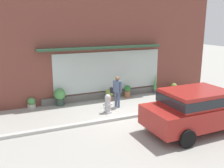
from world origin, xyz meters
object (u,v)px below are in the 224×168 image
(potted_plant_near_hydrant, at_px, (127,91))
(potted_plant_low_front, at_px, (60,96))
(potted_plant_trailing_edge, at_px, (174,88))
(parked_car_red, at_px, (197,108))
(fire_hydrant, at_px, (108,103))
(pedestrian_with_handbag, at_px, (117,90))
(potted_plant_doorstep, at_px, (155,84))
(potted_plant_by_entrance, at_px, (32,103))
(potted_plant_window_left, at_px, (109,94))

(potted_plant_near_hydrant, relative_size, potted_plant_low_front, 0.78)
(potted_plant_low_front, bearing_deg, potted_plant_trailing_edge, -2.31)
(potted_plant_near_hydrant, bearing_deg, parked_car_red, -85.49)
(fire_hydrant, xyz_separation_m, potted_plant_low_front, (-1.82, 1.93, 0.05))
(potted_plant_near_hydrant, bearing_deg, pedestrian_with_handbag, -133.51)
(potted_plant_low_front, bearing_deg, pedestrian_with_handbag, -29.23)
(parked_car_red, distance_m, potted_plant_doorstep, 5.46)
(fire_hydrant, distance_m, potted_plant_doorstep, 4.36)
(pedestrian_with_handbag, bearing_deg, potted_plant_doorstep, -100.36)
(potted_plant_by_entrance, height_order, potted_plant_low_front, potted_plant_low_front)
(parked_car_red, height_order, potted_plant_window_left, parked_car_red)
(potted_plant_low_front, distance_m, potted_plant_trailing_edge, 6.83)
(fire_hydrant, height_order, potted_plant_near_hydrant, fire_hydrant)
(fire_hydrant, bearing_deg, potted_plant_low_front, 133.18)
(fire_hydrant, height_order, potted_plant_by_entrance, fire_hydrant)
(potted_plant_by_entrance, distance_m, potted_plant_trailing_edge, 8.21)
(parked_car_red, distance_m, potted_plant_low_front, 6.67)
(parked_car_red, bearing_deg, potted_plant_by_entrance, 135.52)
(potted_plant_low_front, distance_m, potted_plant_doorstep, 5.70)
(fire_hydrant, height_order, potted_plant_doorstep, potted_plant_doorstep)
(fire_hydrant, relative_size, potted_plant_doorstep, 0.78)
(potted_plant_window_left, bearing_deg, fire_hydrant, -115.26)
(potted_plant_window_left, bearing_deg, potted_plant_low_front, 174.52)
(potted_plant_by_entrance, bearing_deg, potted_plant_trailing_edge, -3.17)
(potted_plant_by_entrance, relative_size, potted_plant_trailing_edge, 0.94)
(parked_car_red, relative_size, potted_plant_low_front, 4.95)
(pedestrian_with_handbag, distance_m, potted_plant_doorstep, 3.52)
(potted_plant_low_front, xyz_separation_m, potted_plant_trailing_edge, (6.82, -0.27, -0.22))
(potted_plant_by_entrance, height_order, potted_plant_window_left, potted_plant_window_left)
(parked_car_red, xyz_separation_m, potted_plant_trailing_edge, (2.63, 4.90, -0.66))
(potted_plant_near_hydrant, bearing_deg, potted_plant_window_left, -171.57)
(potted_plant_by_entrance, relative_size, potted_plant_doorstep, 0.46)
(potted_plant_near_hydrant, relative_size, potted_plant_doorstep, 0.60)
(potted_plant_near_hydrant, bearing_deg, potted_plant_low_front, 178.86)
(fire_hydrant, bearing_deg, potted_plant_window_left, 64.74)
(potted_plant_low_front, xyz_separation_m, potted_plant_doorstep, (5.70, 0.05, 0.06))
(parked_car_red, distance_m, potted_plant_near_hydrant, 5.15)
(parked_car_red, height_order, potted_plant_trailing_edge, parked_car_red)
(potted_plant_trailing_edge, bearing_deg, potted_plant_window_left, 179.67)
(potted_plant_by_entrance, distance_m, potted_plant_doorstep, 7.08)
(potted_plant_near_hydrant, xyz_separation_m, potted_plant_trailing_edge, (3.03, -0.20, -0.09))
(potted_plant_low_front, relative_size, potted_plant_doorstep, 0.77)
(fire_hydrant, relative_size, potted_plant_trailing_edge, 1.59)
(parked_car_red, distance_m, potted_plant_by_entrance, 7.75)
(potted_plant_window_left, distance_m, potted_plant_low_front, 2.63)
(potted_plant_window_left, bearing_deg, potted_plant_by_entrance, 173.85)
(fire_hydrant, distance_m, potted_plant_low_front, 2.65)
(potted_plant_low_front, height_order, potted_plant_doorstep, potted_plant_doorstep)
(potted_plant_window_left, bearing_deg, parked_car_red, -72.19)
(fire_hydrant, xyz_separation_m, parked_car_red, (2.38, -3.24, 0.49))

